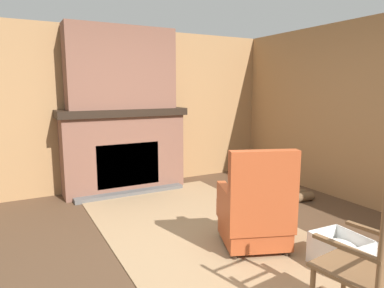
% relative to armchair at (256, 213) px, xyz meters
% --- Properties ---
extents(ground_plane, '(14.00, 14.00, 0.00)m').
position_rel_armchair_xyz_m(ground_plane, '(-0.16, -0.54, -0.37)').
color(ground_plane, '#4C3523').
extents(wood_panel_wall_left, '(0.06, 5.91, 2.53)m').
position_rel_armchair_xyz_m(wood_panel_wall_left, '(-2.84, -0.54, 0.89)').
color(wood_panel_wall_left, '#9E7247').
rests_on(wood_panel_wall_left, ground).
extents(wood_panel_wall_back, '(5.91, 0.09, 2.53)m').
position_rel_armchair_xyz_m(wood_panel_wall_back, '(-0.14, 2.14, 0.89)').
color(wood_panel_wall_back, '#9E7247').
rests_on(wood_panel_wall_back, ground).
extents(fireplace_hearth, '(0.66, 1.96, 1.29)m').
position_rel_armchair_xyz_m(fireplace_hearth, '(-2.57, -0.54, 0.27)').
color(fireplace_hearth, brown).
rests_on(fireplace_hearth, ground).
extents(chimney_breast, '(0.40, 1.63, 1.22)m').
position_rel_armchair_xyz_m(chimney_breast, '(-2.58, -0.54, 1.52)').
color(chimney_breast, brown).
rests_on(chimney_breast, fireplace_hearth).
extents(area_rug, '(3.95, 2.04, 0.01)m').
position_rel_armchair_xyz_m(area_rug, '(-0.47, -0.27, -0.37)').
color(area_rug, '#997A56').
rests_on(area_rug, ground).
extents(armchair, '(0.81, 0.83, 1.04)m').
position_rel_armchair_xyz_m(armchair, '(0.00, 0.00, 0.00)').
color(armchair, '#A84723').
rests_on(armchair, ground).
extents(rocking_chair, '(0.84, 0.52, 1.28)m').
position_rel_armchair_xyz_m(rocking_chair, '(1.30, -0.14, 0.05)').
color(rocking_chair, brown).
rests_on(rocking_chair, ground).
extents(firewood_stack, '(0.42, 0.43, 0.13)m').
position_rel_armchair_xyz_m(firewood_stack, '(-0.97, 1.50, -0.31)').
color(firewood_stack, brown).
rests_on(firewood_stack, ground).
extents(laundry_basket, '(0.45, 0.39, 0.31)m').
position_rel_armchair_xyz_m(laundry_basket, '(0.67, 0.42, -0.22)').
color(laundry_basket, white).
rests_on(laundry_basket, ground).
extents(oil_lamp_vase, '(0.11, 0.11, 0.30)m').
position_rel_armchair_xyz_m(oil_lamp_vase, '(-2.63, -0.99, 1.02)').
color(oil_lamp_vase, '#B24C42').
rests_on(oil_lamp_vase, fireplace_hearth).
extents(storage_case, '(0.15, 0.23, 0.14)m').
position_rel_armchair_xyz_m(storage_case, '(-2.63, 0.23, 0.99)').
color(storage_case, black).
rests_on(storage_case, fireplace_hearth).
extents(decorative_plate_on_mantel, '(0.07, 0.29, 0.28)m').
position_rel_armchair_xyz_m(decorative_plate_on_mantel, '(-2.65, -0.68, 1.06)').
color(decorative_plate_on_mantel, gold).
rests_on(decorative_plate_on_mantel, fireplace_hearth).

